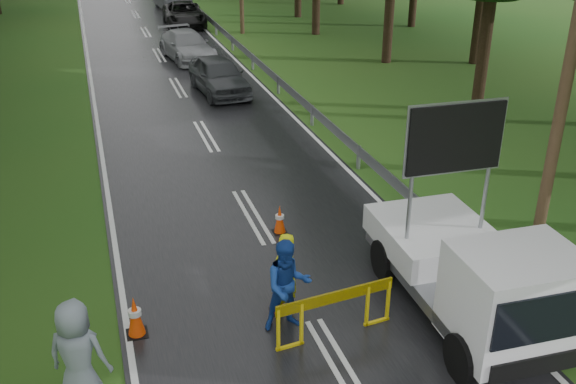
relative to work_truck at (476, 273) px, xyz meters
name	(u,v)px	position (x,y,z in m)	size (l,w,h in m)	color
ground	(344,374)	(-2.80, -0.64, -1.05)	(160.00, 160.00, 0.00)	#1C4F16
road	(146,32)	(-2.80, 29.36, -1.04)	(7.00, 140.00, 0.02)	black
guardrail	(210,20)	(0.90, 29.02, -0.50)	(0.12, 60.06, 0.70)	gray
work_truck	(476,273)	(0.00, 0.00, 0.00)	(2.33, 4.92, 3.86)	gray
barrier	(336,303)	(-2.57, 0.36, -0.33)	(2.29, 0.30, 0.95)	yellow
officer	(284,273)	(-3.21, 1.36, -0.21)	(0.61, 0.40, 1.68)	#E0E70C
civilian	(288,286)	(-3.30, 0.86, -0.15)	(0.87, 0.68, 1.80)	#173D99
bystander_right	(78,356)	(-6.92, -0.09, -0.09)	(0.94, 0.61, 1.92)	gray
queue_car_first	(219,75)	(-1.32, 16.13, -0.33)	(1.70, 4.21, 1.44)	#3A3D41
queue_car_second	(187,46)	(-1.59, 22.13, -0.39)	(1.85, 4.54, 1.32)	gray
queue_car_third	(184,14)	(-0.35, 30.58, -0.36)	(2.27, 4.92, 1.37)	black
cone_center	(278,297)	(-3.33, 1.36, -0.72)	(0.32, 0.32, 0.68)	black
cone_far	(280,220)	(-2.39, 4.36, -0.70)	(0.33, 0.33, 0.71)	black
cone_left_mid	(135,317)	(-5.99, 1.46, -0.65)	(0.39, 0.39, 0.82)	black
cone_right	(456,260)	(0.56, 1.47, -0.68)	(0.35, 0.35, 0.75)	black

